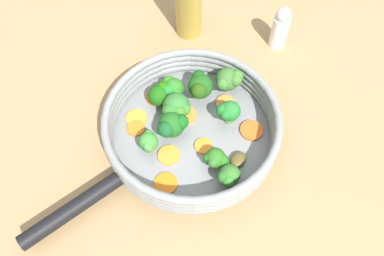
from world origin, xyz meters
TOP-DOWN VIEW (x-y plane):
  - ground_plane at (0.00, 0.00)m, footprint 4.00×4.00m
  - skillet at (0.00, 0.00)m, footprint 0.28×0.28m
  - skillet_rim_wall at (0.00, 0.00)m, footprint 0.29×0.29m
  - skillet_handle at (-0.13, 0.18)m, footprint 0.12×0.15m
  - skillet_rivet_left at (-0.05, 0.12)m, footprint 0.01×0.01m
  - skillet_rivet_right at (-0.11, 0.08)m, footprint 0.01×0.01m
  - carrot_slice_0 at (-0.09, 0.04)m, footprint 0.04×0.04m
  - carrot_slice_1 at (-0.04, 0.04)m, footprint 0.05×0.05m
  - carrot_slice_2 at (0.06, -0.06)m, footprint 0.04×0.04m
  - carrot_slice_3 at (0.01, 0.10)m, footprint 0.04×0.04m
  - carrot_slice_4 at (0.03, 0.10)m, footprint 0.05×0.05m
  - carrot_slice_5 at (-0.00, -0.10)m, footprint 0.04×0.04m
  - carrot_slice_6 at (0.07, 0.06)m, footprint 0.05×0.05m
  - carrot_slice_7 at (-0.03, -0.02)m, footprint 0.04×0.04m
  - carrot_slice_8 at (0.03, 0.01)m, footprint 0.05×0.05m
  - broccoli_floret_0 at (0.02, -0.06)m, footprint 0.04×0.04m
  - broccoli_floret_1 at (-0.06, -0.04)m, footprint 0.03×0.04m
  - broccoli_floret_2 at (-0.00, 0.03)m, footprint 0.05×0.05m
  - broccoli_floret_3 at (0.06, 0.05)m, footprint 0.04×0.04m
  - broccoli_floret_4 at (0.07, -0.02)m, footprint 0.06×0.04m
  - broccoli_floret_5 at (0.03, 0.03)m, footprint 0.05×0.05m
  - broccoli_floret_6 at (0.08, 0.03)m, footprint 0.04×0.04m
  - broccoli_floret_7 at (-0.03, 0.07)m, footprint 0.04×0.03m
  - broccoli_floret_8 at (-0.09, -0.05)m, footprint 0.04×0.04m
  - broccoli_floret_9 at (0.09, -0.07)m, footprint 0.04×0.05m
  - mushroom_piece_0 at (-0.06, -0.07)m, footprint 0.04×0.04m
  - salt_shaker at (0.22, -0.18)m, footprint 0.03×0.03m

SIDE VIEW (x-z plane):
  - ground_plane at x=0.00m, z-range 0.00..0.00m
  - skillet at x=0.00m, z-range 0.00..0.02m
  - carrot_slice_0 at x=-0.09m, z-range 0.02..0.02m
  - carrot_slice_4 at x=0.03m, z-range 0.02..0.02m
  - carrot_slice_3 at x=0.01m, z-range 0.02..0.02m
  - carrot_slice_1 at x=-0.04m, z-range 0.02..0.02m
  - carrot_slice_7 at x=-0.03m, z-range 0.02..0.02m
  - carrot_slice_2 at x=0.06m, z-range 0.02..0.02m
  - carrot_slice_6 at x=0.07m, z-range 0.02..0.02m
  - carrot_slice_5 at x=0.00m, z-range 0.02..0.02m
  - carrot_slice_8 at x=0.03m, z-range 0.02..0.02m
  - skillet_rivet_left at x=-0.05m, z-range 0.02..0.03m
  - skillet_rivet_right at x=-0.11m, z-range 0.02..0.03m
  - mushroom_piece_0 at x=-0.06m, z-range 0.02..0.03m
  - skillet_handle at x=-0.13m, z-range 0.02..0.04m
  - broccoli_floret_1 at x=-0.06m, z-range 0.02..0.06m
  - broccoli_floret_7 at x=-0.03m, z-range 0.02..0.06m
  - broccoli_floret_8 at x=-0.09m, z-range 0.02..0.06m
  - broccoli_floret_3 at x=0.06m, z-range 0.02..0.06m
  - broccoli_floret_6 at x=0.08m, z-range 0.02..0.06m
  - skillet_rim_wall at x=0.00m, z-range 0.02..0.07m
  - salt_shaker at x=0.22m, z-range 0.00..0.09m
  - broccoli_floret_2 at x=0.00m, z-range 0.02..0.07m
  - broccoli_floret_5 at x=0.03m, z-range 0.02..0.07m
  - broccoli_floret_0 at x=0.02m, z-range 0.02..0.07m
  - broccoli_floret_9 at x=0.09m, z-range 0.02..0.08m
  - broccoli_floret_4 at x=0.07m, z-range 0.02..0.08m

